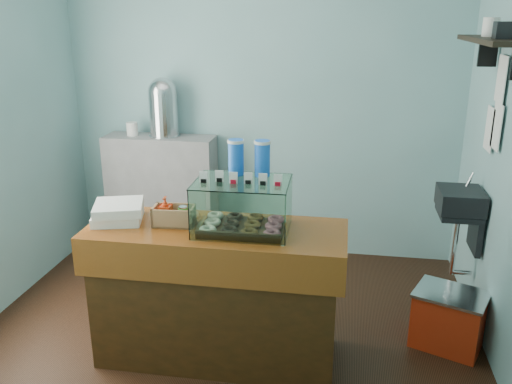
% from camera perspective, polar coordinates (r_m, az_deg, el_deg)
% --- Properties ---
extents(ground, '(3.50, 3.50, 0.00)m').
position_cam_1_polar(ground, '(3.97, -3.06, -14.58)').
color(ground, black).
rests_on(ground, ground).
extents(room_shell, '(3.54, 3.04, 2.82)m').
position_cam_1_polar(room_shell, '(3.37, -3.09, 10.63)').
color(room_shell, '#74A6AA').
rests_on(room_shell, ground).
extents(counter, '(1.60, 0.60, 0.90)m').
position_cam_1_polar(counter, '(3.52, -4.09, -10.52)').
color(counter, '#44230D').
rests_on(counter, ground).
extents(back_shelf, '(1.00, 0.32, 1.10)m').
position_cam_1_polar(back_shelf, '(5.12, -9.83, -0.24)').
color(back_shelf, gray).
rests_on(back_shelf, ground).
extents(display_case, '(0.58, 0.43, 0.53)m').
position_cam_1_polar(display_case, '(3.27, -1.26, -0.93)').
color(display_case, black).
rests_on(display_case, counter).
extents(condiment_crate, '(0.26, 0.17, 0.18)m').
position_cam_1_polar(condiment_crate, '(3.40, -8.79, -2.40)').
color(condiment_crate, '#A17650').
rests_on(condiment_crate, counter).
extents(pastry_boxes, '(0.38, 0.37, 0.12)m').
position_cam_1_polar(pastry_boxes, '(3.53, -14.29, -2.04)').
color(pastry_boxes, white).
rests_on(pastry_boxes, counter).
extents(coffee_urn, '(0.28, 0.28, 0.52)m').
position_cam_1_polar(coffee_urn, '(4.92, -9.75, 8.93)').
color(coffee_urn, silver).
rests_on(coffee_urn, back_shelf).
extents(red_cooler, '(0.55, 0.49, 0.40)m').
position_cam_1_polar(red_cooler, '(3.95, 19.60, -12.48)').
color(red_cooler, red).
rests_on(red_cooler, ground).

